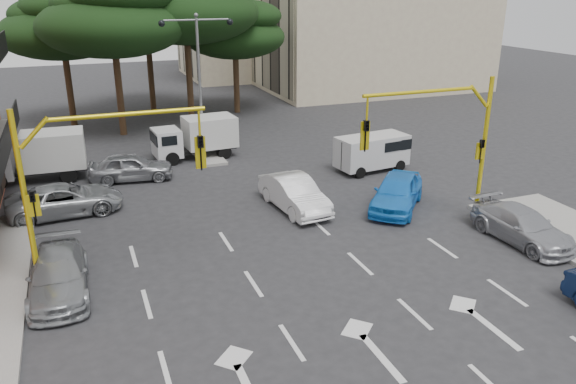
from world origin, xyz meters
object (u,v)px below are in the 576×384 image
at_px(car_white_hatch, 294,194).
at_px(car_silver_cross_b, 131,167).
at_px(car_silver_cross_a, 65,200).
at_px(box_truck_b, 196,138).
at_px(van_white, 372,153).
at_px(box_truck_a, 35,157).
at_px(street_lamp_center, 198,59).
at_px(signal_mast_left, 84,172).
at_px(signal_mast_right, 449,133).
at_px(car_silver_wagon, 58,275).
at_px(car_blue_compact, 397,192).
at_px(car_silver_parked, 522,226).

distance_m(car_white_hatch, car_silver_cross_b, 9.12).
relative_size(car_silver_cross_a, box_truck_b, 1.01).
height_order(van_white, box_truck_a, box_truck_a).
bearing_deg(street_lamp_center, car_silver_cross_a, -136.59).
relative_size(signal_mast_left, street_lamp_center, 0.77).
bearing_deg(signal_mast_right, box_truck_b, 119.77).
xyz_separation_m(car_silver_wagon, van_white, (15.63, 7.69, 0.31)).
bearing_deg(signal_mast_left, street_lamp_center, 64.09).
height_order(car_silver_wagon, box_truck_b, box_truck_b).
height_order(street_lamp_center, car_blue_compact, street_lamp_center).
bearing_deg(signal_mast_left, car_silver_cross_b, 77.68).
relative_size(car_silver_wagon, box_truck_b, 0.95).
xyz_separation_m(car_silver_wagon, car_silver_parked, (16.70, -2.24, -0.00)).
bearing_deg(box_truck_b, car_silver_wagon, 147.13).
height_order(car_silver_parked, van_white, van_white).
distance_m(car_silver_cross_b, box_truck_b, 4.78).
bearing_deg(street_lamp_center, car_silver_cross_b, -140.89).
bearing_deg(car_blue_compact, street_lamp_center, 158.70).
bearing_deg(car_silver_parked, car_silver_wagon, 169.31).
bearing_deg(street_lamp_center, car_white_hatch, -80.58).
xyz_separation_m(car_silver_cross_a, box_truck_a, (-1.29, 5.29, 0.56)).
xyz_separation_m(van_white, box_truck_b, (-8.26, 5.62, 0.20)).
relative_size(car_silver_cross_a, van_white, 1.25).
xyz_separation_m(car_silver_parked, box_truck_b, (-9.33, 15.55, 0.52)).
xyz_separation_m(car_silver_parked, box_truck_a, (-17.70, 14.55, 0.58)).
height_order(car_white_hatch, car_silver_cross_b, car_white_hatch).
xyz_separation_m(signal_mast_left, van_white, (14.44, 7.39, -2.92)).
xyz_separation_m(car_white_hatch, car_silver_cross_a, (-9.43, 3.04, -0.07)).
relative_size(car_blue_compact, box_truck_b, 0.96).
relative_size(car_white_hatch, car_silver_parked, 1.00).
bearing_deg(car_white_hatch, car_silver_parked, -47.19).
height_order(street_lamp_center, van_white, street_lamp_center).
xyz_separation_m(street_lamp_center, car_silver_cross_a, (-7.71, -7.29, -4.76)).
relative_size(car_white_hatch, box_truck_a, 0.89).
bearing_deg(van_white, box_truck_b, -131.08).
distance_m(street_lamp_center, van_white, 11.05).
bearing_deg(car_silver_cross_a, car_silver_wagon, 173.75).
height_order(signal_mast_left, box_truck_b, signal_mast_left).
bearing_deg(street_lamp_center, box_truck_b, -122.11).
bearing_deg(car_blue_compact, car_silver_wagon, -128.19).
bearing_deg(car_silver_parked, van_white, 93.11).
distance_m(signal_mast_left, car_blue_compact, 13.35).
relative_size(signal_mast_left, van_white, 1.56).
distance_m(signal_mast_left, car_silver_cross_a, 7.50).
distance_m(street_lamp_center, car_white_hatch, 11.48).
distance_m(car_silver_cross_b, box_truck_a, 4.79).
distance_m(street_lamp_center, car_silver_cross_a, 11.63).
distance_m(car_silver_wagon, car_silver_cross_b, 11.15).
distance_m(signal_mast_left, car_white_hatch, 9.80).
xyz_separation_m(signal_mast_right, car_silver_wagon, (-14.80, -0.30, -3.24)).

